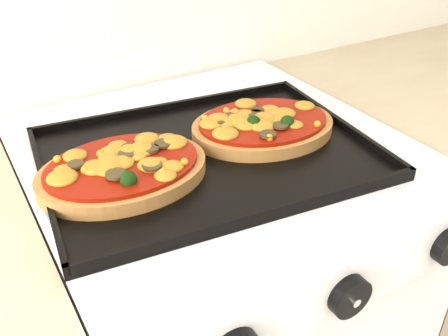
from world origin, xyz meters
TOP-DOWN VIEW (x-y plane):
  - stove at (0.00, 1.70)m, footprint 0.60×0.60m
  - control_panel at (0.00, 1.39)m, footprint 0.60×0.02m
  - knob_center at (0.00, 1.37)m, footprint 0.06×0.02m
  - knob_right at (0.18, 1.37)m, footprint 0.05×0.02m
  - baking_tray at (-0.03, 1.66)m, footprint 0.53×0.42m
  - pizza_left at (-0.17, 1.66)m, footprint 0.25×0.19m
  - pizza_right at (0.08, 1.67)m, footprint 0.27×0.22m

SIDE VIEW (x-z plane):
  - stove at x=0.00m, z-range 0.00..0.91m
  - control_panel at x=0.00m, z-range 0.81..0.90m
  - knob_center at x=0.00m, z-range 0.83..0.88m
  - knob_right at x=0.18m, z-range 0.83..0.88m
  - baking_tray at x=-0.03m, z-range 0.91..0.93m
  - pizza_right at x=0.08m, z-range 0.92..0.96m
  - pizza_left at x=-0.17m, z-range 0.92..0.96m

